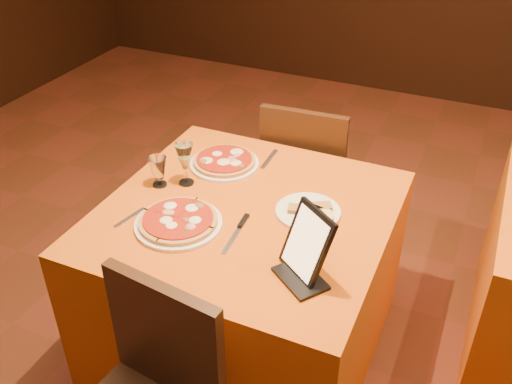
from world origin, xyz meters
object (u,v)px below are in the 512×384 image
at_px(chair_main_far, 311,176).
at_px(water_glass, 158,172).
at_px(wine_glass, 185,164).
at_px(main_table, 247,282).
at_px(tablet, 307,243).
at_px(pizza_far, 224,162).
at_px(pizza_near, 178,222).

bearing_deg(chair_main_far, water_glass, 59.13).
bearing_deg(wine_glass, main_table, -13.43).
bearing_deg(wine_glass, tablet, -26.07).
distance_m(wine_glass, water_glass, 0.11).
xyz_separation_m(main_table, pizza_far, (-0.23, 0.27, 0.39)).
relative_size(chair_main_far, wine_glass, 4.79).
height_order(chair_main_far, pizza_near, chair_main_far).
height_order(pizza_far, water_glass, water_glass).
distance_m(pizza_far, tablet, 0.77).
bearing_deg(pizza_near, pizza_far, 95.06).
bearing_deg(pizza_near, tablet, -5.08).
bearing_deg(chair_main_far, pizza_near, 75.63).
bearing_deg(tablet, pizza_near, -148.90).
xyz_separation_m(pizza_far, water_glass, (-0.17, -0.26, 0.05)).
xyz_separation_m(wine_glass, tablet, (0.64, -0.31, 0.03)).
height_order(pizza_far, wine_glass, wine_glass).
xyz_separation_m(chair_main_far, pizza_near, (-0.19, -0.99, 0.31)).
bearing_deg(water_glass, pizza_near, -44.47).
relative_size(pizza_far, wine_glass, 1.60).
bearing_deg(pizza_far, pizza_near, -84.94).
height_order(pizza_far, tablet, tablet).
bearing_deg(chair_main_far, main_table, 86.55).
relative_size(chair_main_far, water_glass, 7.00).
bearing_deg(water_glass, pizza_far, 55.87).
relative_size(chair_main_far, pizza_near, 2.75).
distance_m(main_table, chair_main_far, 0.80).
bearing_deg(main_table, tablet, -35.92).
bearing_deg(chair_main_far, pizza_far, 62.72).
bearing_deg(pizza_near, chair_main_far, 79.07).
distance_m(pizza_near, pizza_far, 0.47).
bearing_deg(pizza_near, wine_glass, 114.06).
height_order(pizza_near, water_glass, water_glass).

